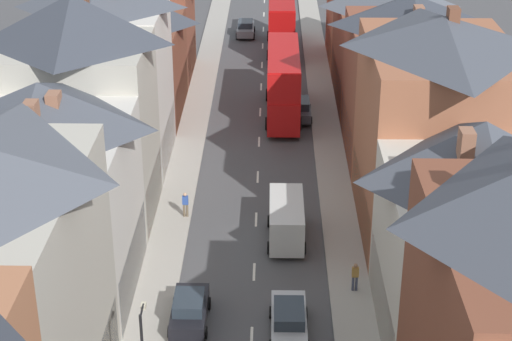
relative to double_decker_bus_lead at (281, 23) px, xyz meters
name	(u,v)px	position (x,y,z in m)	size (l,w,h in m)	color
pavement_left	(185,163)	(-6.89, -26.48, -2.75)	(2.20, 104.00, 0.14)	#A8A399
pavement_right	(331,164)	(3.31, -26.48, -2.75)	(2.20, 104.00, 0.14)	#A8A399
centre_line_dashes	(258,177)	(-1.79, -28.48, -2.81)	(0.14, 97.80, 0.01)	silver
terrace_row_left	(58,171)	(-11.98, -40.64, 3.27)	(8.00, 73.22, 14.25)	#ADB2B7
terrace_row_right	(452,172)	(8.39, -40.52, 3.39)	(8.00, 78.28, 14.60)	#935138
double_decker_bus_lead	(281,23)	(0.00, 0.00, 0.00)	(2.74, 10.80, 5.30)	#B70F0F
double_decker_bus_mid_street	(283,82)	(0.00, -17.14, 0.00)	(2.74, 10.80, 5.30)	red
car_near_blue	(299,108)	(1.31, -17.65, -2.00)	(1.90, 4.47, 1.61)	#4C515B
car_near_silver	(289,320)	(0.01, -46.19, -1.97)	(1.90, 4.45, 1.68)	#B7BABF
car_parked_left_a	(189,309)	(-4.89, -45.31, -2.00)	(1.90, 4.02, 1.63)	black
car_mid_black	(246,28)	(-3.59, 5.04, -1.99)	(1.90, 4.26, 1.63)	gray
delivery_van	(286,219)	(0.01, -36.89, -1.48)	(2.20, 5.20, 2.41)	silver
pedestrian_mid_right	(355,276)	(3.53, -42.39, -1.78)	(0.36, 0.22, 1.61)	#3D4256
pedestrian_far_left	(185,203)	(-6.10, -34.40, -1.78)	(0.36, 0.22, 1.61)	brown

